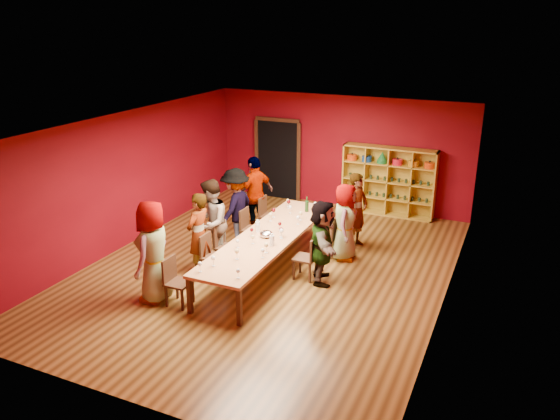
% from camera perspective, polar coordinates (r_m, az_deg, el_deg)
% --- Properties ---
extents(room_shell, '(7.10, 9.10, 3.04)m').
position_cam_1_polar(room_shell, '(10.78, -1.25, 1.03)').
color(room_shell, '#503415').
rests_on(room_shell, ground).
extents(tasting_table, '(1.10, 4.50, 0.75)m').
position_cam_1_polar(tasting_table, '(11.06, -1.22, -2.91)').
color(tasting_table, '#B97B4D').
rests_on(tasting_table, ground).
extents(doorway, '(1.40, 0.17, 2.30)m').
position_cam_1_polar(doorway, '(15.47, -0.17, 5.35)').
color(doorway, black).
rests_on(doorway, ground).
extents(shelving_unit, '(2.40, 0.40, 1.80)m').
position_cam_1_polar(shelving_unit, '(14.41, 11.29, 3.31)').
color(shelving_unit, '#B69528').
rests_on(shelving_unit, ground).
extents(chair_person_left_0, '(0.42, 0.42, 0.89)m').
position_cam_1_polar(chair_person_left_0, '(10.02, -10.92, -7.07)').
color(chair_person_left_0, black).
rests_on(chair_person_left_0, ground).
extents(person_left_0, '(0.62, 0.98, 1.89)m').
position_cam_1_polar(person_left_0, '(10.06, -13.09, -4.27)').
color(person_left_0, pink).
rests_on(person_left_0, ground).
extents(chair_person_left_1, '(0.42, 0.42, 0.89)m').
position_cam_1_polar(chair_person_left_1, '(10.93, -7.27, -4.51)').
color(chair_person_left_1, black).
rests_on(chair_person_left_1, ground).
extents(person_left_1, '(0.49, 0.65, 1.71)m').
position_cam_1_polar(person_left_1, '(10.92, -8.51, -2.54)').
color(person_left_1, '#5A7CB9').
rests_on(person_left_1, ground).
extents(chair_person_left_2, '(0.42, 0.42, 0.89)m').
position_cam_1_polar(chair_person_left_2, '(11.35, -5.88, -3.53)').
color(chair_person_left_2, black).
rests_on(chair_person_left_2, ground).
extents(person_left_2, '(0.76, 1.00, 1.82)m').
position_cam_1_polar(person_left_2, '(11.33, -7.25, -1.34)').
color(person_left_2, pink).
rests_on(person_left_2, ground).
extents(chair_person_left_3, '(0.42, 0.42, 0.89)m').
position_cam_1_polar(chair_person_left_3, '(12.24, -3.30, -1.69)').
color(chair_person_left_3, black).
rests_on(chair_person_left_3, ground).
extents(person_left_3, '(0.51, 1.17, 1.79)m').
position_cam_1_polar(person_left_3, '(12.24, -4.66, 0.28)').
color(person_left_3, '#494A4E').
rests_on(person_left_3, ground).
extents(chair_person_left_4, '(0.42, 0.42, 0.89)m').
position_cam_1_polar(chair_person_left_4, '(13.02, -1.39, -0.32)').
color(chair_person_left_4, black).
rests_on(chair_person_left_4, ground).
extents(person_left_4, '(0.84, 1.19, 1.85)m').
position_cam_1_polar(person_left_4, '(13.01, -2.59, 1.65)').
color(person_left_4, '#454449').
rests_on(person_left_4, ground).
extents(chair_person_right_2, '(0.42, 0.42, 0.89)m').
position_cam_1_polar(chair_person_right_2, '(10.75, 3.04, -4.79)').
color(chair_person_right_2, black).
rests_on(chair_person_right_2, ground).
extents(person_right_2, '(0.97, 1.61, 1.68)m').
position_cam_1_polar(person_right_2, '(10.53, 4.43, -3.33)').
color(person_right_2, '#D79093').
rests_on(person_right_2, ground).
extents(chair_person_right_3, '(0.42, 0.42, 0.89)m').
position_cam_1_polar(chair_person_right_3, '(11.80, 5.20, -2.56)').
color(chair_person_right_3, black).
rests_on(chair_person_right_3, ground).
extents(person_right_3, '(0.58, 0.88, 1.67)m').
position_cam_1_polar(person_right_3, '(11.59, 6.79, -1.26)').
color(person_right_3, '#5E89C3').
rests_on(person_right_3, ground).
extents(chair_person_right_4, '(0.42, 0.42, 0.89)m').
position_cam_1_polar(chair_person_right_4, '(12.49, 6.37, -1.34)').
color(chair_person_right_4, black).
rests_on(chair_person_right_4, ground).
extents(person_right_4, '(0.58, 0.71, 1.71)m').
position_cam_1_polar(person_right_4, '(12.26, 8.06, -0.03)').
color(person_right_4, '#CE8A98').
rests_on(person_right_4, ground).
extents(wine_glass_0, '(0.08, 0.08, 0.19)m').
position_cam_1_polar(wine_glass_0, '(9.56, -8.37, -5.65)').
color(wine_glass_0, white).
rests_on(wine_glass_0, tasting_table).
extents(wine_glass_1, '(0.07, 0.07, 0.18)m').
position_cam_1_polar(wine_glass_1, '(10.96, -2.97, -2.12)').
color(wine_glass_1, white).
rests_on(wine_glass_1, tasting_table).
extents(wine_glass_2, '(0.09, 0.09, 0.21)m').
position_cam_1_polar(wine_glass_2, '(10.89, 0.11, -2.10)').
color(wine_glass_2, white).
rests_on(wine_glass_2, tasting_table).
extents(wine_glass_3, '(0.08, 0.08, 0.20)m').
position_cam_1_polar(wine_glass_3, '(11.57, 1.90, -0.85)').
color(wine_glass_3, white).
rests_on(wine_glass_3, tasting_table).
extents(wine_glass_4, '(0.08, 0.08, 0.20)m').
position_cam_1_polar(wine_glass_4, '(9.73, -6.99, -5.06)').
color(wine_glass_4, white).
rests_on(wine_glass_4, tasting_table).
extents(wine_glass_5, '(0.08, 0.08, 0.21)m').
position_cam_1_polar(wine_glass_5, '(11.80, 2.17, -0.39)').
color(wine_glass_5, white).
rests_on(wine_glass_5, tasting_table).
extents(wine_glass_6, '(0.08, 0.08, 0.19)m').
position_cam_1_polar(wine_glass_6, '(10.60, -2.86, -2.87)').
color(wine_glass_6, white).
rests_on(wine_glass_6, tasting_table).
extents(wine_glass_7, '(0.08, 0.08, 0.21)m').
position_cam_1_polar(wine_glass_7, '(9.95, -4.53, -4.38)').
color(wine_glass_7, white).
rests_on(wine_glass_7, tasting_table).
extents(wine_glass_8, '(0.08, 0.08, 0.20)m').
position_cam_1_polar(wine_glass_8, '(11.17, -2.35, -1.62)').
color(wine_glass_8, white).
rests_on(wine_glass_8, tasting_table).
extents(wine_glass_9, '(0.07, 0.07, 0.18)m').
position_cam_1_polar(wine_glass_9, '(9.27, -4.40, -6.40)').
color(wine_glass_9, white).
rests_on(wine_glass_9, tasting_table).
extents(wine_glass_10, '(0.08, 0.08, 0.21)m').
position_cam_1_polar(wine_glass_10, '(12.53, 0.91, 0.83)').
color(wine_glass_10, white).
rests_on(wine_glass_10, tasting_table).
extents(wine_glass_11, '(0.07, 0.07, 0.18)m').
position_cam_1_polar(wine_glass_11, '(10.44, -4.45, -3.30)').
color(wine_glass_11, white).
rests_on(wine_glass_11, tasting_table).
extents(wine_glass_12, '(0.07, 0.07, 0.18)m').
position_cam_1_polar(wine_glass_12, '(12.55, 4.07, 0.71)').
color(wine_glass_12, white).
rests_on(wine_glass_12, tasting_table).
extents(wine_glass_13, '(0.07, 0.07, 0.18)m').
position_cam_1_polar(wine_glass_13, '(12.67, 0.83, 0.96)').
color(wine_glass_13, white).
rests_on(wine_glass_13, tasting_table).
extents(wine_glass_14, '(0.08, 0.08, 0.19)m').
position_cam_1_polar(wine_glass_14, '(9.99, -1.82, -4.30)').
color(wine_glass_14, white).
rests_on(wine_glass_14, tasting_table).
extents(wine_glass_15, '(0.09, 0.09, 0.22)m').
position_cam_1_polar(wine_glass_15, '(11.97, -0.67, -0.05)').
color(wine_glass_15, white).
rests_on(wine_glass_15, tasting_table).
extents(wine_glass_16, '(0.08, 0.08, 0.21)m').
position_cam_1_polar(wine_glass_16, '(12.40, 3.71, 0.60)').
color(wine_glass_16, white).
rests_on(wine_glass_16, tasting_table).
extents(wine_glass_17, '(0.08, 0.08, 0.19)m').
position_cam_1_polar(wine_glass_17, '(12.22, 1.06, 0.26)').
color(wine_glass_17, white).
rests_on(wine_glass_17, tasting_table).
extents(wine_glass_18, '(0.07, 0.07, 0.18)m').
position_cam_1_polar(wine_glass_18, '(11.25, -0.03, -1.49)').
color(wine_glass_18, white).
rests_on(wine_glass_18, tasting_table).
extents(wine_glass_19, '(0.09, 0.09, 0.21)m').
position_cam_1_polar(wine_glass_19, '(10.18, -1.46, -3.72)').
color(wine_glass_19, white).
rests_on(wine_glass_19, tasting_table).
extents(wine_glass_20, '(0.08, 0.08, 0.19)m').
position_cam_1_polar(wine_glass_20, '(11.75, -1.00, -0.53)').
color(wine_glass_20, white).
rests_on(wine_glass_20, tasting_table).
extents(wine_glass_21, '(0.09, 0.09, 0.21)m').
position_cam_1_polar(wine_glass_21, '(10.82, 0.15, -2.24)').
color(wine_glass_21, white).
rests_on(wine_glass_21, tasting_table).
extents(spittoon_bowl, '(0.27, 0.27, 0.15)m').
position_cam_1_polar(spittoon_bowl, '(10.94, -1.44, -2.53)').
color(spittoon_bowl, silver).
rests_on(spittoon_bowl, tasting_table).
extents(carafe_a, '(0.11, 0.11, 0.25)m').
position_cam_1_polar(carafe_a, '(11.20, -2.34, -1.71)').
color(carafe_a, white).
rests_on(carafe_a, tasting_table).
extents(carafe_b, '(0.10, 0.10, 0.25)m').
position_cam_1_polar(carafe_b, '(10.52, -0.84, -3.17)').
color(carafe_b, white).
rests_on(carafe_b, tasting_table).
extents(wine_bottle, '(0.11, 0.11, 0.35)m').
position_cam_1_polar(wine_bottle, '(12.35, 2.82, 0.43)').
color(wine_bottle, '#143817').
rests_on(wine_bottle, tasting_table).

